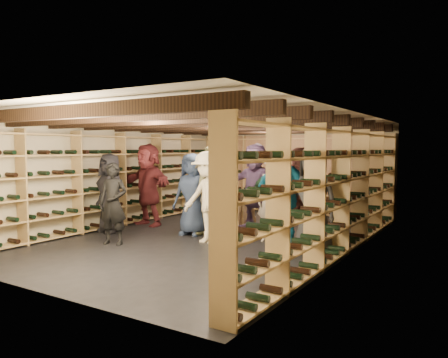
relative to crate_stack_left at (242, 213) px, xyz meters
name	(u,v)px	position (x,y,z in m)	size (l,w,h in m)	color
ground	(214,237)	(0.27, -1.62, -0.26)	(8.00, 8.00, 0.00)	black
walls	(214,178)	(0.27, -1.62, 0.95)	(5.52, 8.02, 2.40)	#B9AE90
ceiling	(214,117)	(0.27, -1.62, 2.15)	(5.50, 8.00, 0.01)	beige
ceiling_joists	(214,124)	(0.27, -1.62, 2.01)	(5.40, 7.12, 0.18)	black
wine_rack_left	(121,179)	(-2.30, -1.62, 0.82)	(0.32, 7.50, 2.15)	#A3834F
wine_rack_right	(341,190)	(2.84, -1.62, 0.82)	(0.32, 7.50, 2.15)	#A3834F
wine_rack_back	(290,174)	(0.27, 2.21, 0.82)	(4.70, 0.30, 2.15)	#A3834F
crate_stack_left	(242,213)	(0.00, 0.00, 0.00)	(0.59, 0.49, 0.51)	#A48656
crate_stack_right	(231,215)	(-0.12, -0.32, 0.00)	(0.57, 0.45, 0.51)	#A48656
crate_loose	(244,220)	(-0.01, 0.09, -0.17)	(0.50, 0.33, 0.17)	#A48656
person_0	(110,193)	(-1.88, -2.37, 0.58)	(0.82, 0.53, 1.68)	black
person_1	(113,204)	(-0.94, -3.18, 0.51)	(0.56, 0.36, 1.52)	black
person_2	(216,191)	(0.30, -1.59, 0.68)	(0.90, 0.70, 1.86)	brown
person_3	(208,197)	(0.49, -2.14, 0.61)	(1.12, 0.64, 1.73)	beige
person_4	(282,197)	(1.86, -1.83, 0.67)	(1.09, 0.45, 1.85)	#115E84
person_5	(148,184)	(-1.78, -1.29, 0.70)	(1.76, 0.56, 1.90)	maroon
person_6	(192,194)	(-0.24, -1.66, 0.59)	(0.82, 0.54, 1.69)	#24324E
person_7	(272,200)	(1.47, -1.44, 0.56)	(0.59, 0.39, 1.62)	gray
person_8	(301,195)	(1.94, -1.14, 0.65)	(0.88, 0.68, 1.80)	#431F1A
person_9	(214,195)	(-0.15, -0.96, 0.52)	(1.00, 0.57, 1.54)	beige
person_10	(271,196)	(1.02, -0.56, 0.53)	(0.92, 0.38, 1.57)	#2A5233
person_11	(255,186)	(0.52, -0.32, 0.70)	(1.77, 0.56, 1.91)	slate
person_12	(313,199)	(2.41, -1.76, 0.65)	(0.89, 0.58, 1.82)	#2D2E32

